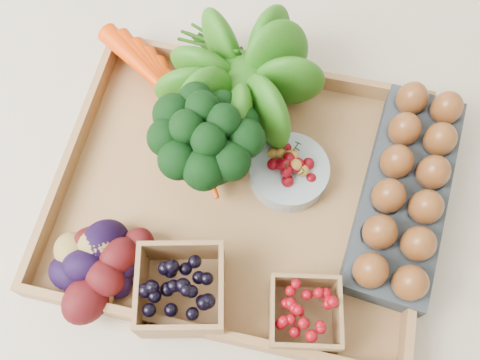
% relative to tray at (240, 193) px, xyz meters
% --- Properties ---
extents(ground, '(4.00, 4.00, 0.00)m').
position_rel_tray_xyz_m(ground, '(0.00, 0.00, -0.01)').
color(ground, beige).
rests_on(ground, ground).
extents(tray, '(0.55, 0.45, 0.01)m').
position_rel_tray_xyz_m(tray, '(0.00, 0.00, 0.00)').
color(tray, '#A87946').
rests_on(tray, ground).
extents(carrots, '(0.24, 0.17, 0.06)m').
position_rel_tray_xyz_m(carrots, '(-0.12, 0.11, 0.04)').
color(carrots, '#EB3A02').
rests_on(carrots, tray).
extents(lettuce, '(0.17, 0.17, 0.17)m').
position_rel_tray_xyz_m(lettuce, '(-0.03, 0.16, 0.09)').
color(lettuce, '#1C490B').
rests_on(lettuce, tray).
extents(broccoli, '(0.16, 0.16, 0.13)m').
position_rel_tray_xyz_m(broccoli, '(-0.05, 0.02, 0.07)').
color(broccoli, black).
rests_on(broccoli, tray).
extents(cherry_bowl, '(0.12, 0.12, 0.03)m').
position_rel_tray_xyz_m(cherry_bowl, '(0.07, 0.04, 0.02)').
color(cherry_bowl, '#8C9EA5').
rests_on(cherry_bowl, tray).
extents(egg_carton, '(0.16, 0.36, 0.04)m').
position_rel_tray_xyz_m(egg_carton, '(0.25, 0.04, 0.03)').
color(egg_carton, '#323A40').
rests_on(egg_carton, tray).
extents(potatoes, '(0.16, 0.16, 0.09)m').
position_rel_tray_xyz_m(potatoes, '(-0.16, -0.16, 0.05)').
color(potatoes, '#39090B').
rests_on(potatoes, tray).
extents(punnet_blackberry, '(0.14, 0.14, 0.08)m').
position_rel_tray_xyz_m(punnet_blackberry, '(-0.04, -0.18, 0.05)').
color(punnet_blackberry, black).
rests_on(punnet_blackberry, tray).
extents(punnet_raspberry, '(0.11, 0.11, 0.06)m').
position_rel_tray_xyz_m(punnet_raspberry, '(0.13, -0.17, 0.04)').
color(punnet_raspberry, maroon).
rests_on(punnet_raspberry, tray).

